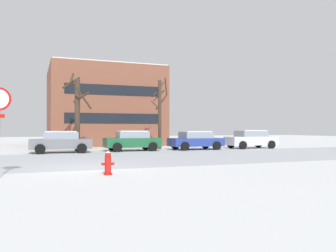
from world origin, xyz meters
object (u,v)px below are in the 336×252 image
Objects in this scene: parked_car_blue at (196,140)px; parked_car_white at (251,139)px; parked_car_gray at (60,142)px; fire_hydrant at (108,163)px; parked_car_green at (132,141)px.

parked_car_blue is 4.96m from parked_car_white.
fire_hydrant is at bearing -86.62° from parked_car_gray.
parked_car_green is (4.24, 12.41, 0.33)m from fire_hydrant.
parked_car_gray is at bearing -179.83° from parked_car_blue.
parked_car_gray is at bearing -177.42° from parked_car_green.
parked_car_green reaches higher than fire_hydrant.
parked_car_green is at bearing 178.64° from parked_car_white.
parked_car_gray reaches higher than fire_hydrant.
parked_car_blue is (9.20, 12.21, 0.31)m from fire_hydrant.
parked_car_blue is at bearing -2.25° from parked_car_green.
parked_car_blue is (9.92, 0.03, -0.01)m from parked_car_gray.
parked_car_white reaches higher than parked_car_gray.
parked_car_gray is 0.99× the size of parked_car_green.
parked_car_green is at bearing 2.58° from parked_car_gray.
parked_car_green is at bearing 177.75° from parked_car_blue.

